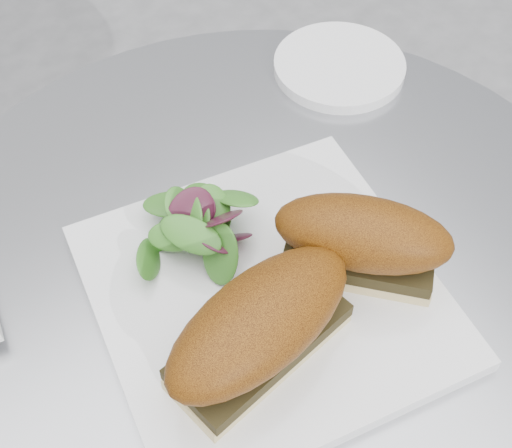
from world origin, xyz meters
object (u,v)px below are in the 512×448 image
Objects in this scene: sandwich_left at (260,327)px; saucer at (339,66)px; plate at (266,295)px; sandwich_right at (362,240)px.

sandwich_left reaches higher than saucer.
plate is 0.33m from saucer.
sandwich_right is 0.30m from saucer.
saucer is (0.29, 0.25, -0.05)m from sandwich_left.
sandwich_left is (-0.04, -0.05, 0.05)m from plate.
sandwich_left reaches higher than plate.
plate is at bearing 40.28° from sandwich_left.
plate reaches higher than saucer.
sandwich_left and sandwich_right have the same top height.
sandwich_left is 0.39m from saucer.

